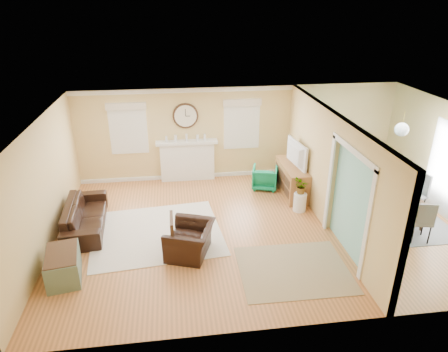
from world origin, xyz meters
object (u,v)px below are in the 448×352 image
Objects in this scene: credenza at (292,179)px; sofa at (85,216)px; green_chair at (265,178)px; eames_chair at (190,240)px; dining_table at (390,203)px.

sofa is at bearing -168.00° from credenza.
eames_chair is at bearing 68.61° from green_chair.
eames_chair reaches higher than sofa.
dining_table is at bearing 120.58° from eames_chair.
credenza is 2.47m from dining_table.
green_chair is at bearing 161.52° from eames_chair.
sofa is at bearing 34.86° from green_chair.
eames_chair is 3.70m from credenza.
credenza is at bearing -81.85° from sofa.
credenza is at bearing 149.80° from eames_chair.
eames_chair is 1.48× the size of green_chair.
credenza is 0.89× the size of dining_table.
credenza reaches higher than sofa.
eames_chair is 3.58m from green_chair.
dining_table is (2.01, -1.43, -0.10)m from credenza.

